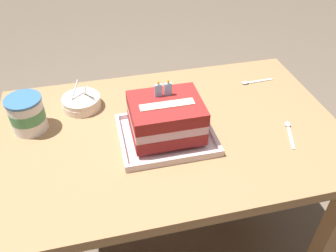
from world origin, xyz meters
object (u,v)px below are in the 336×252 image
birthday_cake (166,117)px  serving_spoon_near_tray (289,129)px  serving_spoon_by_bowls (251,82)px  ice_cream_tub (27,114)px  foil_tray (166,136)px  bowl_stack (82,102)px

birthday_cake → serving_spoon_near_tray: birthday_cake is taller
birthday_cake → serving_spoon_by_bowls: 0.47m
serving_spoon_by_bowls → birthday_cake: bearing=-148.9°
ice_cream_tub → serving_spoon_near_tray: bearing=-13.9°
foil_tray → bowl_stack: 0.34m
bowl_stack → serving_spoon_by_bowls: 0.66m
foil_tray → ice_cream_tub: 0.45m
foil_tray → birthday_cake: bearing=90.0°
birthday_cake → bowl_stack: (-0.26, 0.23, -0.06)m
serving_spoon_near_tray → serving_spoon_by_bowls: 0.30m
bowl_stack → serving_spoon_by_bowls: bowl_stack is taller
birthday_cake → bowl_stack: birthday_cake is taller
birthday_cake → ice_cream_tub: 0.45m
foil_tray → ice_cream_tub: (-0.43, 0.15, 0.05)m
foil_tray → ice_cream_tub: ice_cream_tub is taller
birthday_cake → bowl_stack: size_ratio=1.61×
bowl_stack → serving_spoon_by_bowls: bearing=1.0°
birthday_cake → bowl_stack: 0.35m
birthday_cake → serving_spoon_by_bowls: (0.40, 0.24, -0.08)m
foil_tray → serving_spoon_near_tray: bearing=-8.2°
serving_spoon_near_tray → serving_spoon_by_bowls: same height
foil_tray → bowl_stack: bowl_stack is taller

